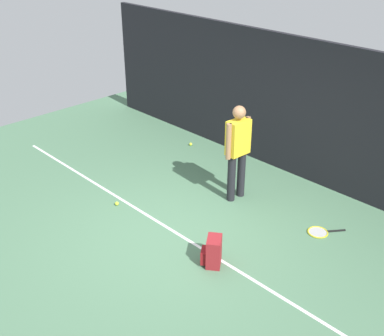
{
  "coord_description": "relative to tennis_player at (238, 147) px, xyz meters",
  "views": [
    {
      "loc": [
        4.73,
        -4.22,
        4.45
      ],
      "look_at": [
        0.0,
        0.4,
        1.0
      ],
      "focal_mm": 46.0,
      "sensor_mm": 36.0,
      "label": 1
    }
  ],
  "objects": [
    {
      "name": "back_fence",
      "position": [
        0.04,
        1.49,
        0.32
      ],
      "size": [
        10.0,
        0.1,
        2.58
      ],
      "primitive_type": "cube",
      "color": "black",
      "rests_on": "ground"
    },
    {
      "name": "court_line",
      "position": [
        0.04,
        -1.48,
        -0.96
      ],
      "size": [
        9.0,
        0.05,
        0.0
      ],
      "primitive_type": "cube",
      "color": "white",
      "rests_on": "ground"
    },
    {
      "name": "ground_plane",
      "position": [
        0.04,
        -1.51,
        -0.97
      ],
      "size": [
        12.0,
        12.0,
        0.0
      ],
      "primitive_type": "plane",
      "color": "#4C7556"
    },
    {
      "name": "tennis_ball_near_player",
      "position": [
        -2.09,
        0.94,
        -0.93
      ],
      "size": [
        0.07,
        0.07,
        0.07
      ],
      "primitive_type": "sphere",
      "color": "#CCE033",
      "rests_on": "ground"
    },
    {
      "name": "tennis_ball_by_fence",
      "position": [
        -1.24,
        -1.65,
        -0.93
      ],
      "size": [
        0.07,
        0.07,
        0.07
      ],
      "primitive_type": "sphere",
      "color": "#CCE033",
      "rests_on": "ground"
    },
    {
      "name": "tennis_player",
      "position": [
        0.0,
        0.0,
        0.0
      ],
      "size": [
        0.24,
        0.53,
        1.7
      ],
      "rotation": [
        0.0,
        0.0,
        -1.63
      ],
      "color": "black",
      "rests_on": "ground"
    },
    {
      "name": "tennis_racket",
      "position": [
        1.63,
        0.13,
        -0.95
      ],
      "size": [
        0.51,
        0.6,
        0.03
      ],
      "rotation": [
        0.0,
        0.0,
        4.07
      ],
      "color": "black",
      "rests_on": "ground"
    },
    {
      "name": "backpack",
      "position": [
        0.99,
        -1.63,
        -0.76
      ],
      "size": [
        0.38,
        0.38,
        0.44
      ],
      "rotation": [
        0.0,
        0.0,
        5.36
      ],
      "color": "maroon",
      "rests_on": "ground"
    }
  ]
}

